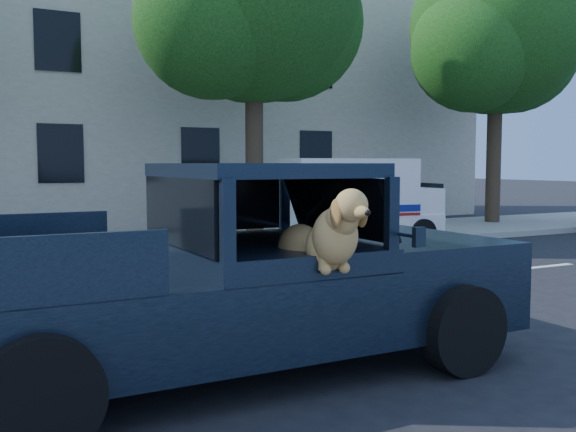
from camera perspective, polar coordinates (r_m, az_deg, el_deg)
ground at (r=5.47m, az=-9.08°, el=-15.89°), size 120.00×120.00×0.00m
far_sidewalk at (r=14.27m, az=-20.88°, el=-3.06°), size 60.00×4.00×0.15m
lane_stripes at (r=9.21m, az=-3.93°, el=-7.31°), size 21.60×0.14×0.01m
street_tree_mid at (r=16.38m, az=-2.99°, el=18.05°), size 6.00×5.20×8.60m
street_tree_right at (r=20.94m, az=18.09°, el=14.87°), size 6.00×5.20×8.60m
building_main at (r=22.01m, az=-15.57°, el=11.23°), size 26.00×6.00×9.00m
pickup_truck at (r=5.91m, az=-5.50°, el=-7.72°), size 5.37×2.74×1.92m
mail_truck at (r=15.52m, az=6.09°, el=0.84°), size 3.90×2.28×2.04m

